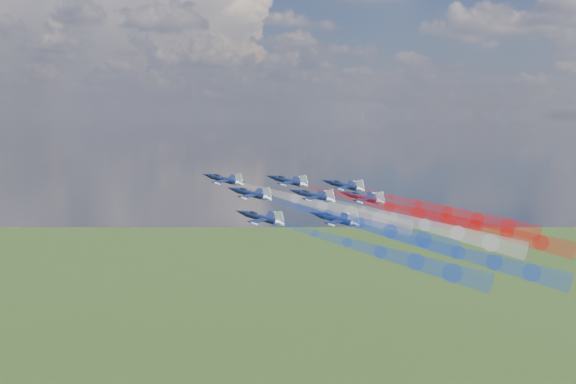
{
  "coord_description": "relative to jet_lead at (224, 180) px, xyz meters",
  "views": [
    {
      "loc": [
        2.28,
        -178.06,
        158.84
      ],
      "look_at": [
        13.02,
        -15.92,
        141.08
      ],
      "focal_mm": 43.64,
      "sensor_mm": 36.0,
      "label": 1
    }
  ],
  "objects": [
    {
      "name": "jet_rear_right",
      "position": [
        32.94,
        -7.48,
        -3.82
      ],
      "size": [
        15.7,
        14.99,
        6.52
      ],
      "primitive_type": null,
      "rotation": [
        0.18,
        -0.12,
        1.0
      ],
      "color": "black"
    },
    {
      "name": "trail_center_third",
      "position": [
        43.03,
        -25.3,
        -7.6
      ],
      "size": [
        38.24,
        25.87,
        12.07
      ],
      "primitive_type": null,
      "rotation": [
        0.18,
        -0.12,
        1.0
      ],
      "color": "white"
    },
    {
      "name": "jet_lead",
      "position": [
        0.0,
        0.0,
        0.0
      ],
      "size": [
        15.7,
        14.99,
        6.52
      ],
      "primitive_type": null,
      "rotation": [
        0.18,
        -0.12,
        1.0
      ],
      "color": "black"
    },
    {
      "name": "jet_outer_left",
      "position": [
        8.31,
        -26.23,
        -5.67
      ],
      "size": [
        15.7,
        14.99,
        6.52
      ],
      "primitive_type": null,
      "rotation": [
        0.18,
        -0.12,
        1.0
      ],
      "color": "black"
    },
    {
      "name": "trail_outer_left",
      "position": [
        30.68,
        -39.81,
        -10.45
      ],
      "size": [
        38.24,
        25.87,
        12.07
      ],
      "primitive_type": null,
      "rotation": [
        0.18,
        -0.12,
        1.0
      ],
      "color": "blue"
    },
    {
      "name": "trail_lead",
      "position": [
        22.37,
        -13.58,
        -4.78
      ],
      "size": [
        38.24,
        25.87,
        12.07
      ],
      "primitive_type": null,
      "rotation": [
        0.18,
        -0.12,
        1.0
      ],
      "color": "white"
    },
    {
      "name": "trail_outer_right",
      "position": [
        52.46,
        -10.05,
        -6.82
      ],
      "size": [
        38.24,
        25.87,
        12.07
      ],
      "primitive_type": null,
      "rotation": [
        0.18,
        -0.12,
        1.0
      ],
      "color": "red"
    },
    {
      "name": "jet_center_third",
      "position": [
        20.66,
        -11.72,
        -2.83
      ],
      "size": [
        15.7,
        14.99,
        6.52
      ],
      "primitive_type": null,
      "rotation": [
        0.18,
        -0.12,
        1.0
      ],
      "color": "black"
    },
    {
      "name": "trail_rear_left",
      "position": [
        46.7,
        -37.1,
        -11.3
      ],
      "size": [
        38.24,
        25.87,
        12.07
      ],
      "primitive_type": null,
      "rotation": [
        0.18,
        -0.12,
        1.0
      ],
      "color": "blue"
    },
    {
      "name": "jet_rear_left",
      "position": [
        24.33,
        -23.52,
        -6.52
      ],
      "size": [
        15.7,
        14.99,
        6.52
      ],
      "primitive_type": null,
      "rotation": [
        0.18,
        -0.12,
        1.0
      ],
      "color": "black"
    },
    {
      "name": "jet_outer_right",
      "position": [
        30.09,
        3.53,
        -2.04
      ],
      "size": [
        15.7,
        14.99,
        6.52
      ],
      "primitive_type": null,
      "rotation": [
        0.18,
        -0.12,
        1.0
      ],
      "color": "black"
    },
    {
      "name": "trail_rear_right",
      "position": [
        55.31,
        -21.07,
        -8.6
      ],
      "size": [
        38.24,
        25.87,
        12.07
      ],
      "primitive_type": null,
      "rotation": [
        0.18,
        -0.12,
        1.0
      ],
      "color": "red"
    },
    {
      "name": "trail_inner_left",
      "position": [
        28.66,
        -26.31,
        -6.89
      ],
      "size": [
        38.24,
        25.87,
        12.07
      ],
      "primitive_type": null,
      "rotation": [
        0.18,
        -0.12,
        1.0
      ],
      "color": "blue"
    },
    {
      "name": "jet_inner_left",
      "position": [
        6.29,
        -12.73,
        -2.11
      ],
      "size": [
        15.7,
        14.99,
        6.52
      ],
      "primitive_type": null,
      "rotation": [
        0.18,
        -0.12,
        1.0
      ],
      "color": "black"
    },
    {
      "name": "trail_inner_right",
      "position": [
        38.17,
        -12.26,
        -5.38
      ],
      "size": [
        38.24,
        25.87,
        12.07
      ],
      "primitive_type": null,
      "rotation": [
        0.18,
        -0.12,
        1.0
      ],
      "color": "red"
    },
    {
      "name": "jet_inner_right",
      "position": [
        15.8,
        1.32,
        -0.6
      ],
      "size": [
        15.7,
        14.99,
        6.52
      ],
      "primitive_type": null,
      "rotation": [
        0.18,
        -0.12,
        1.0
      ],
      "color": "black"
    }
  ]
}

